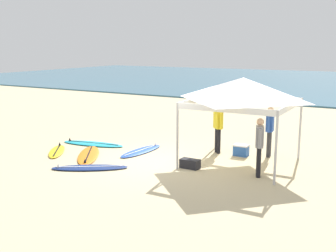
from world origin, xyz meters
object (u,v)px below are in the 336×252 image
at_px(person_grey, 259,143).
at_px(cooler_box, 241,150).
at_px(canopy_tent, 243,89).
at_px(surfboard_navy, 90,168).
at_px(person_blue, 270,128).
at_px(surfboard_blue, 141,151).
at_px(surfboard_yellow, 57,151).
at_px(surfboard_orange, 89,155).
at_px(surfboard_cyan, 93,144).
at_px(person_yellow, 218,125).
at_px(gear_bag_near_tent, 190,164).

distance_m(person_grey, cooler_box, 2.41).
bearing_deg(person_grey, canopy_tent, 131.61).
bearing_deg(surfboard_navy, person_blue, 42.86).
height_order(surfboard_blue, person_blue, person_blue).
relative_size(person_grey, person_blue, 1.00).
distance_m(surfboard_blue, person_blue, 4.52).
bearing_deg(surfboard_yellow, canopy_tent, 16.62).
bearing_deg(surfboard_orange, surfboard_yellow, -173.32).
height_order(canopy_tent, surfboard_navy, canopy_tent).
bearing_deg(surfboard_yellow, person_blue, 24.86).
distance_m(surfboard_yellow, surfboard_cyan, 1.56).
xyz_separation_m(surfboard_blue, surfboard_navy, (-0.27, -2.49, -0.00)).
bearing_deg(person_yellow, surfboard_yellow, -151.42).
bearing_deg(gear_bag_near_tent, surfboard_yellow, -173.03).
distance_m(surfboard_yellow, surfboard_orange, 1.33).
distance_m(canopy_tent, surfboard_yellow, 6.84).
xyz_separation_m(surfboard_navy, person_blue, (4.39, 4.08, 0.95)).
height_order(surfboard_yellow, cooler_box, cooler_box).
bearing_deg(person_grey, person_blue, 98.59).
relative_size(canopy_tent, surfboard_cyan, 1.19).
xyz_separation_m(surfboard_navy, person_yellow, (2.69, 3.69, 0.95)).
distance_m(person_yellow, person_blue, 1.75).
bearing_deg(surfboard_blue, surfboard_cyan, 179.97).
xyz_separation_m(person_grey, person_blue, (-0.34, 2.27, 0.00)).
bearing_deg(cooler_box, surfboard_yellow, -154.69).
height_order(surfboard_cyan, person_blue, person_blue).
relative_size(canopy_tent, person_grey, 1.82).
bearing_deg(cooler_box, surfboard_orange, -150.04).
bearing_deg(surfboard_orange, gear_bag_near_tent, 7.07).
bearing_deg(canopy_tent, person_yellow, 142.65).
distance_m(surfboard_navy, person_yellow, 4.66).
xyz_separation_m(surfboard_cyan, gear_bag_near_tent, (4.59, -0.91, 0.10)).
bearing_deg(gear_bag_near_tent, person_yellow, 89.22).
bearing_deg(surfboard_cyan, gear_bag_near_tent, -11.20).
relative_size(person_yellow, gear_bag_near_tent, 2.85).
distance_m(surfboard_cyan, person_blue, 6.59).
xyz_separation_m(canopy_tent, gear_bag_near_tent, (-1.19, -1.23, -2.25)).
xyz_separation_m(canopy_tent, surfboard_blue, (-3.57, -0.32, -2.35)).
xyz_separation_m(canopy_tent, person_blue, (0.55, 1.27, -1.40)).
xyz_separation_m(surfboard_cyan, person_blue, (6.32, 1.59, 0.95)).
distance_m(surfboard_navy, surfboard_orange, 1.50).
relative_size(surfboard_cyan, cooler_box, 5.20).
relative_size(surfboard_yellow, surfboard_cyan, 0.68).
distance_m(canopy_tent, surfboard_cyan, 6.24).
bearing_deg(person_blue, surfboard_blue, -158.91).
relative_size(surfboard_blue, surfboard_orange, 0.90).
distance_m(surfboard_cyan, surfboard_orange, 1.65).
bearing_deg(surfboard_orange, person_grey, 6.74).
distance_m(person_yellow, cooler_box, 1.16).
height_order(surfboard_navy, gear_bag_near_tent, gear_bag_near_tent).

